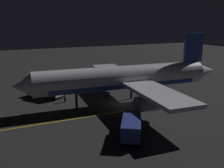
# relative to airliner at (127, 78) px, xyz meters

# --- Properties ---
(ground_plane) EXTENTS (180.00, 180.00, 0.20)m
(ground_plane) POSITION_rel_airliner_xyz_m (0.04, 0.57, -4.25)
(ground_plane) COLOR #282828
(apron_guide_stripe) EXTENTS (0.52, 29.66, 0.01)m
(apron_guide_stripe) POSITION_rel_airliner_xyz_m (-2.86, 4.57, -4.14)
(apron_guide_stripe) COLOR gold
(apron_guide_stripe) RESTS_ON ground_plane
(airliner) EXTENTS (29.21, 34.09, 10.96)m
(airliner) POSITION_rel_airliner_xyz_m (0.00, 0.00, 0.00)
(airliner) COLOR white
(airliner) RESTS_ON ground_plane
(baggage_truck) EXTENTS (6.05, 5.17, 2.52)m
(baggage_truck) POSITION_rel_airliner_xyz_m (8.81, 10.73, -2.86)
(baggage_truck) COLOR silver
(baggage_truck) RESTS_ON ground_plane
(catering_truck) EXTENTS (6.53, 5.06, 2.21)m
(catering_truck) POSITION_rel_airliner_xyz_m (-10.68, 5.03, -2.97)
(catering_truck) COLOR navy
(catering_truck) RESTS_ON ground_plane
(ground_crew_worker) EXTENTS (0.40, 0.40, 1.74)m
(ground_crew_worker) POSITION_rel_airliner_xyz_m (4.98, 8.76, -3.26)
(ground_crew_worker) COLOR black
(ground_crew_worker) RESTS_ON ground_plane
(traffic_cone_near_left) EXTENTS (0.50, 0.50, 0.55)m
(traffic_cone_near_left) POSITION_rel_airliner_xyz_m (-0.53, 12.22, -3.90)
(traffic_cone_near_left) COLOR #EA590F
(traffic_cone_near_left) RESTS_ON ground_plane
(traffic_cone_near_right) EXTENTS (0.50, 0.50, 0.55)m
(traffic_cone_near_right) POSITION_rel_airliner_xyz_m (-4.79, 4.28, -3.90)
(traffic_cone_near_right) COLOR #EA590F
(traffic_cone_near_right) RESTS_ON ground_plane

